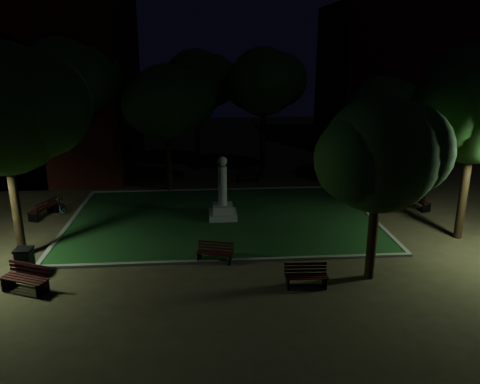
% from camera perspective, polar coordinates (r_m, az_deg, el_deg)
% --- Properties ---
extents(ground, '(80.00, 80.00, 0.00)m').
position_cam_1_polar(ground, '(22.07, -1.88, -5.10)').
color(ground, '#423622').
extents(lawn, '(15.00, 10.00, 0.08)m').
position_cam_1_polar(lawn, '(23.92, -2.11, -3.23)').
color(lawn, '#1C4019').
rests_on(lawn, ground).
extents(lawn_kerb, '(15.40, 10.40, 0.12)m').
position_cam_1_polar(lawn_kerb, '(23.92, -2.11, -3.18)').
color(lawn_kerb, slate).
rests_on(lawn_kerb, ground).
extents(monument, '(1.40, 1.40, 3.20)m').
position_cam_1_polar(monument, '(23.63, -2.13, -1.14)').
color(monument, '#9B968E').
rests_on(monument, lawn).
extents(building_far, '(16.00, 10.00, 12.00)m').
position_cam_1_polar(building_far, '(44.71, 21.03, 12.89)').
color(building_far, '#511A10').
rests_on(building_far, ground).
extents(tree_west, '(6.31, 5.15, 8.69)m').
position_cam_1_polar(tree_west, '(20.22, -26.77, 9.02)').
color(tree_west, black).
rests_on(tree_west, ground).
extents(tree_north_wl, '(5.41, 4.42, 7.57)m').
position_cam_1_polar(tree_north_wl, '(27.87, -8.80, 10.69)').
color(tree_north_wl, black).
rests_on(tree_north_wl, ground).
extents(tree_north_er, '(5.45, 4.45, 8.54)m').
position_cam_1_polar(tree_north_er, '(31.26, 3.06, 13.26)').
color(tree_north_er, black).
rests_on(tree_north_er, ground).
extents(tree_ne, '(5.34, 4.36, 6.85)m').
position_cam_1_polar(tree_ne, '(30.13, 17.11, 9.29)').
color(tree_ne, black).
rests_on(tree_ne, ground).
extents(tree_east, '(6.21, 5.07, 8.61)m').
position_cam_1_polar(tree_east, '(22.52, 27.14, 9.49)').
color(tree_east, black).
rests_on(tree_east, ground).
extents(tree_se, '(5.10, 4.16, 6.84)m').
position_cam_1_polar(tree_se, '(17.18, 16.96, 4.39)').
color(tree_se, black).
rests_on(tree_se, ground).
extents(tree_nw, '(6.42, 5.24, 9.13)m').
position_cam_1_polar(tree_nw, '(30.19, -20.40, 12.53)').
color(tree_nw, black).
rests_on(tree_nw, ground).
extents(tree_far_north, '(5.49, 4.48, 8.42)m').
position_cam_1_polar(tree_far_north, '(33.14, -5.20, 13.19)').
color(tree_far_north, black).
rests_on(tree_far_north, ground).
extents(lamppost_nw, '(1.18, 0.28, 4.14)m').
position_cam_1_polar(lamppost_nw, '(32.01, -23.89, 5.84)').
color(lamppost_nw, black).
rests_on(lamppost_nw, ground).
extents(lamppost_ne, '(1.18, 0.28, 4.71)m').
position_cam_1_polar(lamppost_ne, '(31.90, 15.53, 7.26)').
color(lamppost_ne, black).
rests_on(lamppost_ne, ground).
extents(bench_near_left, '(1.56, 0.87, 0.81)m').
position_cam_1_polar(bench_near_left, '(19.17, -3.04, -7.41)').
color(bench_near_left, black).
rests_on(bench_near_left, ground).
extents(bench_near_right, '(1.57, 0.60, 0.85)m').
position_cam_1_polar(bench_near_right, '(17.41, 8.05, -10.13)').
color(bench_near_right, black).
rests_on(bench_near_right, ground).
extents(bench_west_near, '(1.86, 1.26, 0.97)m').
position_cam_1_polar(bench_west_near, '(18.60, -24.65, -9.58)').
color(bench_west_near, black).
rests_on(bench_west_near, ground).
extents(bench_left_side, '(1.12, 1.78, 0.93)m').
position_cam_1_polar(bench_left_side, '(26.06, -22.84, -1.96)').
color(bench_left_side, black).
rests_on(bench_left_side, ground).
extents(bench_right_side, '(1.14, 1.79, 0.93)m').
position_cam_1_polar(bench_right_side, '(27.11, 20.59, -1.01)').
color(bench_right_side, black).
rests_on(bench_right_side, ground).
extents(bench_far_side, '(1.52, 0.68, 0.81)m').
position_cam_1_polar(bench_far_side, '(30.59, 0.97, 1.94)').
color(bench_far_side, black).
rests_on(bench_far_side, ground).
extents(trash_bin, '(0.63, 0.63, 1.07)m').
position_cam_1_polar(trash_bin, '(19.81, -24.74, -7.69)').
color(trash_bin, black).
rests_on(trash_bin, ground).
extents(bicycle, '(1.69, 1.35, 0.86)m').
position_cam_1_polar(bicycle, '(26.64, -21.59, -1.44)').
color(bicycle, black).
rests_on(bicycle, ground).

